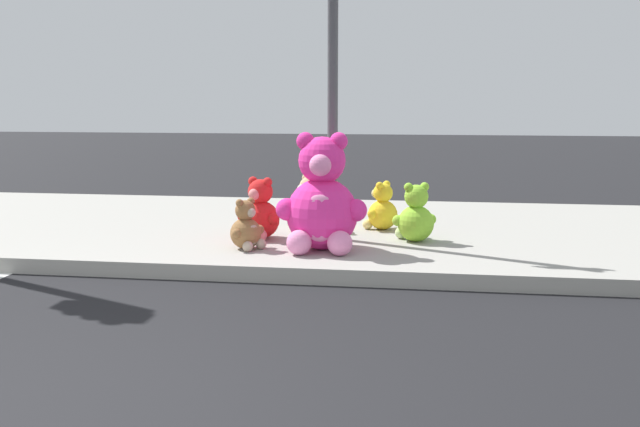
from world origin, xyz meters
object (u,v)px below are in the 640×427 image
object	(u,v)px
plush_yellow	(381,210)
plush_brown	(247,229)
sign_pole	(333,78)
plush_red	(260,214)
plush_lime	(415,218)
plush_tan	(309,207)
plush_pink_large	(322,203)

from	to	relation	value
plush_yellow	plush_brown	distance (m)	1.80
sign_pole	plush_brown	size ratio (longest dim) A/B	6.27
plush_yellow	plush_red	world-z (taller)	plush_red
plush_lime	plush_red	bearing A→B (deg)	-176.05
plush_brown	plush_yellow	bearing A→B (deg)	45.44
sign_pole	plush_yellow	world-z (taller)	sign_pole
plush_tan	plush_lime	xyz separation A→B (m)	(1.22, -0.51, -0.00)
plush_pink_large	plush_lime	distance (m)	1.10
plush_pink_large	plush_yellow	size ratio (longest dim) A/B	2.09
plush_pink_large	plush_red	bearing A→B (deg)	147.82
sign_pole	plush_lime	bearing A→B (deg)	-0.23
plush_tan	plush_yellow	bearing A→B (deg)	8.35
sign_pole	plush_lime	distance (m)	1.70
plush_tan	plush_brown	world-z (taller)	plush_tan
plush_brown	plush_lime	bearing A→B (deg)	21.45
sign_pole	plush_lime	xyz separation A→B (m)	(0.88, -0.00, -1.45)
plush_brown	plush_red	bearing A→B (deg)	89.30
sign_pole	plush_red	distance (m)	1.63
plush_pink_large	plush_tan	world-z (taller)	plush_pink_large
plush_red	plush_lime	bearing A→B (deg)	3.95
plush_yellow	plush_red	size ratio (longest dim) A/B	0.84
plush_yellow	plush_red	xyz separation A→B (m)	(-1.26, -0.75, 0.04)
sign_pole	plush_red	size ratio (longest dim) A/B	4.81
plush_brown	plush_red	world-z (taller)	plush_red
plush_pink_large	plush_brown	size ratio (longest dim) A/B	2.29
plush_brown	plush_red	xyz separation A→B (m)	(0.01, 0.54, 0.06)
plush_tan	plush_brown	size ratio (longest dim) A/B	1.25
plush_yellow	plush_pink_large	bearing A→B (deg)	-113.11
sign_pole	plush_tan	bearing A→B (deg)	123.77
plush_lime	plush_tan	bearing A→B (deg)	157.28
plush_yellow	plush_brown	xyz separation A→B (m)	(-1.27, -1.28, -0.02)
plush_pink_large	plush_red	size ratio (longest dim) A/B	1.75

